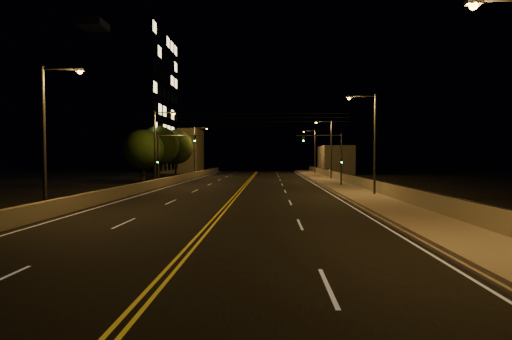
{
  "coord_description": "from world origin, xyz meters",
  "views": [
    {
      "loc": [
        2.98,
        -8.14,
        3.41
      ],
      "look_at": [
        2.0,
        18.0,
        2.5
      ],
      "focal_mm": 26.0,
      "sensor_mm": 36.0,
      "label": 1
    }
  ],
  "objects_px": {
    "tree_0": "(143,149)",
    "building_tower": "(94,103)",
    "traffic_signal_left": "(167,153)",
    "streetlight_1": "(372,138)",
    "streetlight_3": "(314,149)",
    "streetlight_5": "(157,143)",
    "tree_1": "(159,146)",
    "tree_2": "(176,147)",
    "streetlight_4": "(49,129)",
    "traffic_signal_right": "(332,153)",
    "streetlight_2": "(329,146)",
    "streetlight_6": "(196,148)"
  },
  "relations": [
    {
      "from": "streetlight_2",
      "to": "tree_0",
      "type": "distance_m",
      "value": 25.64
    },
    {
      "from": "streetlight_3",
      "to": "building_tower",
      "type": "xyz_separation_m",
      "value": [
        -37.32,
        -12.72,
        7.17
      ]
    },
    {
      "from": "traffic_signal_right",
      "to": "traffic_signal_left",
      "type": "distance_m",
      "value": 18.79
    },
    {
      "from": "streetlight_3",
      "to": "streetlight_4",
      "type": "relative_size",
      "value": 1.0
    },
    {
      "from": "streetlight_4",
      "to": "traffic_signal_left",
      "type": "bearing_deg",
      "value": 86.92
    },
    {
      "from": "streetlight_5",
      "to": "traffic_signal_right",
      "type": "distance_m",
      "value": 19.94
    },
    {
      "from": "building_tower",
      "to": "tree_0",
      "type": "relative_size",
      "value": 3.67
    },
    {
      "from": "tree_0",
      "to": "building_tower",
      "type": "bearing_deg",
      "value": 134.39
    },
    {
      "from": "tree_1",
      "to": "tree_2",
      "type": "distance_m",
      "value": 8.23
    },
    {
      "from": "streetlight_2",
      "to": "tree_2",
      "type": "bearing_deg",
      "value": 157.7
    },
    {
      "from": "traffic_signal_left",
      "to": "tree_2",
      "type": "relative_size",
      "value": 0.74
    },
    {
      "from": "streetlight_4",
      "to": "streetlight_5",
      "type": "height_order",
      "value": "same"
    },
    {
      "from": "tree_0",
      "to": "tree_2",
      "type": "xyz_separation_m",
      "value": [
        -0.05,
        16.54,
        0.77
      ]
    },
    {
      "from": "traffic_signal_right",
      "to": "traffic_signal_left",
      "type": "bearing_deg",
      "value": 180.0
    },
    {
      "from": "traffic_signal_left",
      "to": "streetlight_1",
      "type": "bearing_deg",
      "value": -27.15
    },
    {
      "from": "streetlight_6",
      "to": "streetlight_1",
      "type": "bearing_deg",
      "value": -56.82
    },
    {
      "from": "streetlight_5",
      "to": "building_tower",
      "type": "relative_size",
      "value": 0.34
    },
    {
      "from": "traffic_signal_left",
      "to": "tree_0",
      "type": "xyz_separation_m",
      "value": [
        -4.53,
        5.29,
        0.56
      ]
    },
    {
      "from": "streetlight_2",
      "to": "building_tower",
      "type": "distance_m",
      "value": 38.54
    },
    {
      "from": "tree_1",
      "to": "streetlight_1",
      "type": "bearing_deg",
      "value": -43.46
    },
    {
      "from": "streetlight_5",
      "to": "traffic_signal_left",
      "type": "relative_size",
      "value": 1.43
    },
    {
      "from": "streetlight_1",
      "to": "traffic_signal_left",
      "type": "bearing_deg",
      "value": 152.85
    },
    {
      "from": "streetlight_1",
      "to": "streetlight_6",
      "type": "xyz_separation_m",
      "value": [
        -21.42,
        32.75,
        0.0
      ]
    },
    {
      "from": "traffic_signal_left",
      "to": "streetlight_2",
      "type": "bearing_deg",
      "value": 29.79
    },
    {
      "from": "traffic_signal_right",
      "to": "tree_2",
      "type": "xyz_separation_m",
      "value": [
        -23.37,
        21.83,
        1.33
      ]
    },
    {
      "from": "streetlight_4",
      "to": "streetlight_1",
      "type": "bearing_deg",
      "value": 25.69
    },
    {
      "from": "streetlight_6",
      "to": "tree_0",
      "type": "bearing_deg",
      "value": -101.33
    },
    {
      "from": "building_tower",
      "to": "tree_1",
      "type": "distance_m",
      "value": 14.6
    },
    {
      "from": "building_tower",
      "to": "streetlight_1",
      "type": "bearing_deg",
      "value": -37.33
    },
    {
      "from": "streetlight_2",
      "to": "streetlight_6",
      "type": "xyz_separation_m",
      "value": [
        -21.42,
        10.72,
        0.0
      ]
    },
    {
      "from": "traffic_signal_right",
      "to": "tree_1",
      "type": "height_order",
      "value": "tree_1"
    },
    {
      "from": "streetlight_1",
      "to": "streetlight_2",
      "type": "height_order",
      "value": "same"
    },
    {
      "from": "tree_0",
      "to": "streetlight_4",
      "type": "bearing_deg",
      "value": -82.52
    },
    {
      "from": "streetlight_5",
      "to": "streetlight_6",
      "type": "bearing_deg",
      "value": 90.0
    },
    {
      "from": "streetlight_3",
      "to": "streetlight_5",
      "type": "xyz_separation_m",
      "value": [
        -21.42,
        -30.62,
        0.0
      ]
    },
    {
      "from": "streetlight_1",
      "to": "traffic_signal_right",
      "type": "relative_size",
      "value": 1.43
    },
    {
      "from": "tree_2",
      "to": "traffic_signal_left",
      "type": "bearing_deg",
      "value": -78.14
    },
    {
      "from": "streetlight_1",
      "to": "tree_2",
      "type": "height_order",
      "value": "streetlight_1"
    },
    {
      "from": "streetlight_6",
      "to": "streetlight_2",
      "type": "bearing_deg",
      "value": -26.59
    },
    {
      "from": "streetlight_6",
      "to": "building_tower",
      "type": "bearing_deg",
      "value": -164.89
    },
    {
      "from": "streetlight_2",
      "to": "streetlight_6",
      "type": "distance_m",
      "value": 23.95
    },
    {
      "from": "streetlight_4",
      "to": "streetlight_6",
      "type": "bearing_deg",
      "value": 90.0
    },
    {
      "from": "streetlight_6",
      "to": "traffic_signal_left",
      "type": "bearing_deg",
      "value": -87.14
    },
    {
      "from": "streetlight_2",
      "to": "traffic_signal_right",
      "type": "xyz_separation_m",
      "value": [
        -1.52,
        -11.62,
        -1.2
      ]
    },
    {
      "from": "streetlight_1",
      "to": "streetlight_6",
      "type": "relative_size",
      "value": 1.0
    },
    {
      "from": "streetlight_5",
      "to": "tree_1",
      "type": "distance_m",
      "value": 14.03
    },
    {
      "from": "streetlight_2",
      "to": "tree_1",
      "type": "xyz_separation_m",
      "value": [
        -25.36,
        2.0,
        0.08
      ]
    },
    {
      "from": "streetlight_3",
      "to": "streetlight_5",
      "type": "relative_size",
      "value": 1.0
    },
    {
      "from": "streetlight_2",
      "to": "traffic_signal_left",
      "type": "relative_size",
      "value": 1.43
    },
    {
      "from": "streetlight_3",
      "to": "streetlight_6",
      "type": "distance_m",
      "value": 23.02
    }
  ]
}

